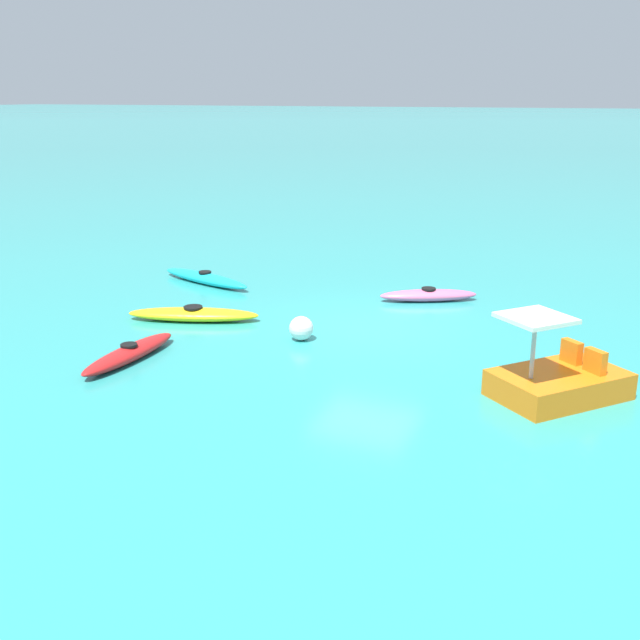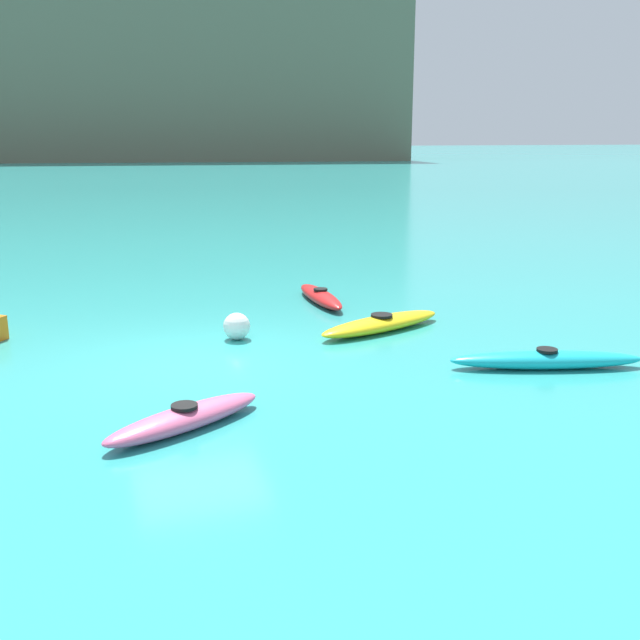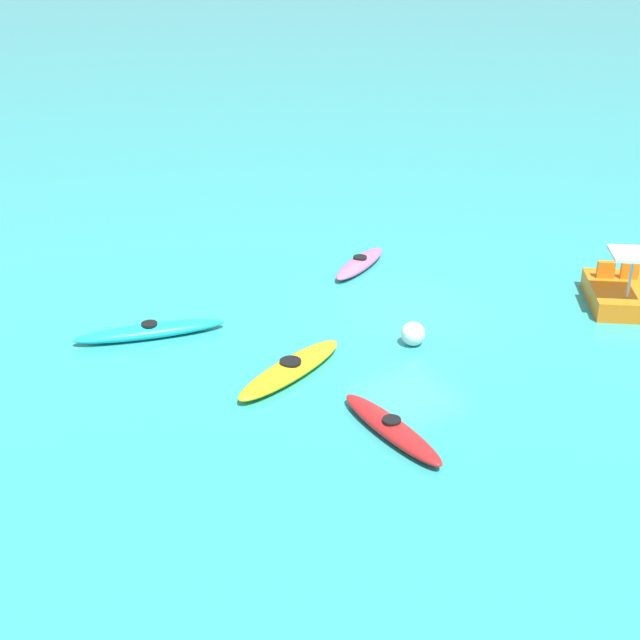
{
  "view_description": "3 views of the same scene",
  "coord_description": "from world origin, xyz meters",
  "px_view_note": "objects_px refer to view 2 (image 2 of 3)",
  "views": [
    {
      "loc": [
        -6.03,
        16.27,
        5.46
      ],
      "look_at": [
        1.06,
        0.44,
        0.22
      ],
      "focal_mm": 42.16,
      "sensor_mm": 36.0,
      "label": 1
    },
    {
      "loc": [
        -1.88,
        -13.11,
        4.11
      ],
      "look_at": [
        2.54,
        0.28,
        0.57
      ],
      "focal_mm": 41.19,
      "sensor_mm": 36.0,
      "label": 2
    },
    {
      "loc": [
        12.31,
        14.66,
        8.84
      ],
      "look_at": [
        2.51,
        -0.35,
        0.3
      ],
      "focal_mm": 46.85,
      "sensor_mm": 36.0,
      "label": 3
    }
  ],
  "objects_px": {
    "kayak_yellow": "(382,323)",
    "buoy_white": "(237,326)",
    "kayak_cyan": "(546,360)",
    "kayak_red": "(321,296)",
    "kayak_pink": "(185,418)"
  },
  "relations": [
    {
      "from": "kayak_yellow",
      "to": "buoy_white",
      "type": "xyz_separation_m",
      "value": [
        -3.13,
        0.29,
        0.12
      ]
    },
    {
      "from": "kayak_red",
      "to": "kayak_yellow",
      "type": "distance_m",
      "value": 3.07
    },
    {
      "from": "kayak_cyan",
      "to": "buoy_white",
      "type": "relative_size",
      "value": 6.32
    },
    {
      "from": "kayak_cyan",
      "to": "buoy_white",
      "type": "bearing_deg",
      "value": 143.26
    },
    {
      "from": "kayak_cyan",
      "to": "kayak_yellow",
      "type": "height_order",
      "value": "same"
    },
    {
      "from": "kayak_cyan",
      "to": "kayak_red",
      "type": "distance_m",
      "value": 6.81
    },
    {
      "from": "kayak_red",
      "to": "kayak_yellow",
      "type": "xyz_separation_m",
      "value": [
        0.39,
        -3.04,
        0.0
      ]
    },
    {
      "from": "kayak_cyan",
      "to": "kayak_red",
      "type": "relative_size",
      "value": 1.22
    },
    {
      "from": "kayak_pink",
      "to": "buoy_white",
      "type": "xyz_separation_m",
      "value": [
        1.72,
        4.5,
        0.12
      ]
    },
    {
      "from": "kayak_pink",
      "to": "kayak_cyan",
      "type": "xyz_separation_m",
      "value": [
        6.66,
        0.81,
        -0.0
      ]
    },
    {
      "from": "kayak_cyan",
      "to": "kayak_pink",
      "type": "bearing_deg",
      "value": -173.1
    },
    {
      "from": "kayak_pink",
      "to": "kayak_red",
      "type": "height_order",
      "value": "same"
    },
    {
      "from": "kayak_red",
      "to": "buoy_white",
      "type": "height_order",
      "value": "buoy_white"
    },
    {
      "from": "kayak_pink",
      "to": "kayak_yellow",
      "type": "height_order",
      "value": "same"
    },
    {
      "from": "buoy_white",
      "to": "kayak_red",
      "type": "bearing_deg",
      "value": 45.08
    }
  ]
}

